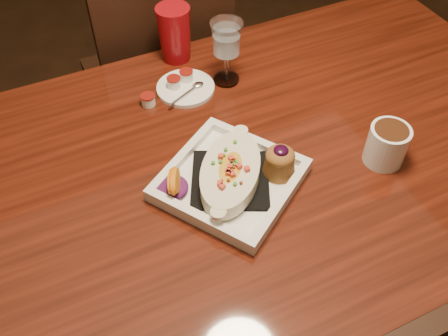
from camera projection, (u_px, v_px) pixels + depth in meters
name	position (u px, v px, depth m)	size (l,w,h in m)	color
floor	(242.00, 311.00, 1.64)	(7.00, 7.00, 0.00)	black
table	(250.00, 184.00, 1.15)	(1.50, 0.90, 0.75)	#611C0D
chair_far	(161.00, 80.00, 1.64)	(0.42, 0.42, 0.93)	black
plate	(235.00, 175.00, 1.01)	(0.35, 0.35, 0.08)	white
coffee_mug	(388.00, 143.00, 1.04)	(0.12, 0.08, 0.09)	white
goblet	(226.00, 42.00, 1.17)	(0.08, 0.08, 0.16)	silver
saucer	(184.00, 87.00, 1.22)	(0.14, 0.14, 0.10)	white
creamer_loose	(148.00, 100.00, 1.18)	(0.04, 0.04, 0.03)	white
red_tumbler	(175.00, 34.00, 1.26)	(0.09, 0.09, 0.14)	#9D0B13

